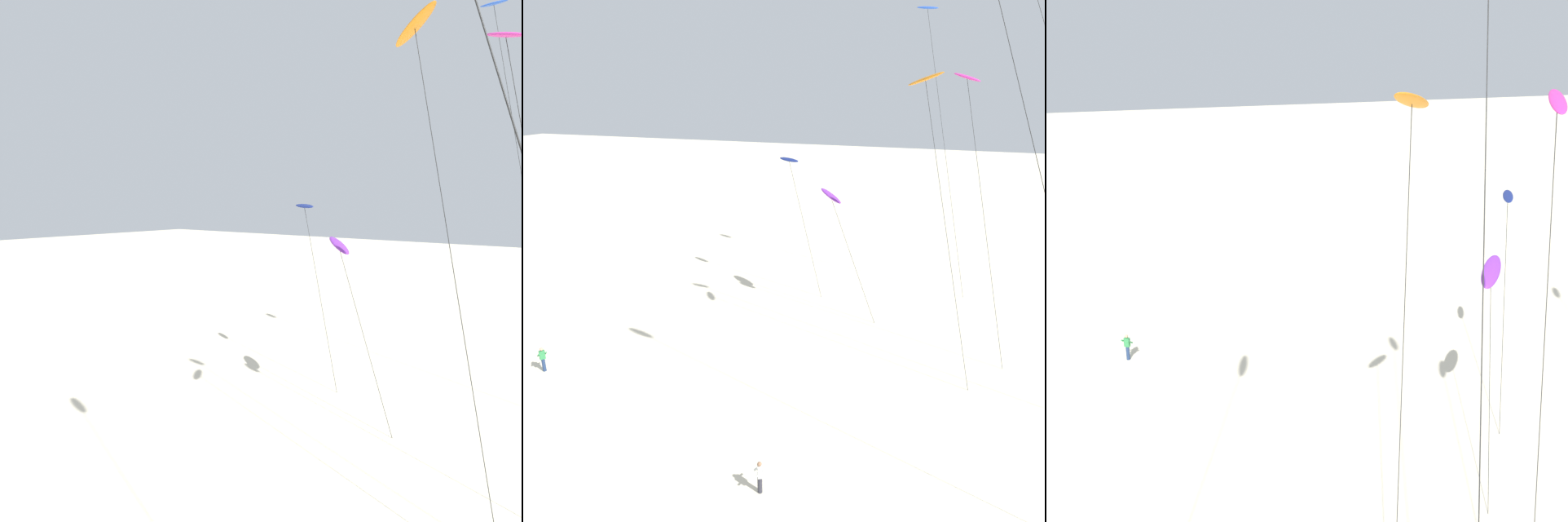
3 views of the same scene
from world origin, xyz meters
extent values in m
plane|color=beige|center=(0.00, 0.00, 0.00)|extent=(260.00, 260.00, 0.00)
cylinder|color=#262626|center=(21.54, 8.34, 12.00)|extent=(10.00, 3.91, 24.00)
ellipsoid|color=orange|center=(12.59, 10.57, 17.87)|extent=(2.46, 2.28, 1.02)
cylinder|color=#262626|center=(14.69, 9.75, 8.90)|extent=(4.23, 1.66, 17.80)
ellipsoid|color=purple|center=(5.57, 17.92, 9.40)|extent=(2.42, 2.14, 1.19)
cylinder|color=#262626|center=(7.66, 17.10, 4.64)|extent=(4.23, 1.66, 9.30)
ellipsoid|color=#D8339E|center=(14.69, 13.94, 17.98)|extent=(1.81, 1.17, 0.65)
cylinder|color=#262626|center=(16.78, 13.13, 8.95)|extent=(4.22, 1.66, 17.91)
ellipsoid|color=navy|center=(0.99, 21.27, 11.50)|extent=(2.15, 1.39, 0.44)
cylinder|color=#262626|center=(2.72, 20.59, 5.72)|extent=(3.50, 1.38, 11.45)
cylinder|color=navy|center=(-9.14, 2.10, 0.44)|extent=(0.22, 0.22, 0.88)
cube|color=#338C4C|center=(-9.14, 2.10, 1.17)|extent=(0.35, 0.39, 0.58)
sphere|color=tan|center=(-9.14, 2.10, 1.57)|extent=(0.20, 0.20, 0.20)
cylinder|color=#338C4C|center=(-9.26, 1.91, 1.22)|extent=(0.47, 0.35, 0.39)
cylinder|color=#338C4C|center=(-9.02, 2.28, 1.22)|extent=(0.47, 0.35, 0.39)
camera|label=1|loc=(19.98, -7.18, 12.02)|focal=35.54mm
camera|label=2|loc=(15.32, -20.41, 17.76)|focal=35.70mm
camera|label=3|loc=(31.78, 1.97, 20.28)|focal=48.93mm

